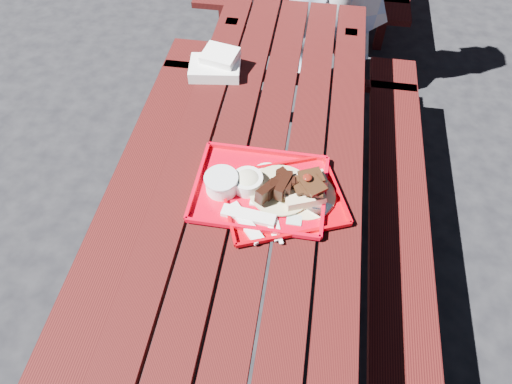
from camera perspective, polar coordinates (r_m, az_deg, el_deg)
ground at (r=2.32m, az=0.59°, el=-9.46°), size 60.00×60.00×0.00m
picnic_table_near at (r=1.85m, az=0.73°, el=-1.26°), size 1.41×2.40×0.75m
near_tray at (r=1.60m, az=3.21°, el=0.03°), size 0.49×0.44×0.13m
far_tray at (r=1.62m, az=0.21°, el=0.43°), size 0.47×0.37×0.08m
white_cloth at (r=2.11m, az=-4.97°, el=15.56°), size 0.24×0.20×0.09m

